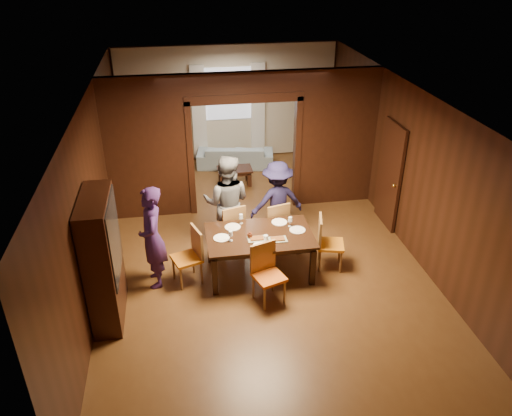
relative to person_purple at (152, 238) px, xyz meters
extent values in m
plane|color=#573418|center=(1.85, 0.80, -0.88)|extent=(9.00, 9.00, 0.00)
cube|color=silver|center=(1.85, 0.80, 2.02)|extent=(5.50, 9.00, 0.02)
cube|color=black|center=(1.85, 5.30, 0.57)|extent=(5.50, 0.02, 2.90)
cube|color=black|center=(-0.90, 0.80, 0.57)|extent=(0.02, 9.00, 2.90)
cube|color=black|center=(4.60, 0.80, 0.57)|extent=(0.02, 9.00, 2.90)
cube|color=black|center=(-0.08, 2.40, 0.32)|extent=(1.65, 0.15, 2.40)
cube|color=black|center=(3.77, 2.40, 0.32)|extent=(1.65, 0.15, 2.40)
cube|color=black|center=(1.85, 2.40, 1.77)|extent=(5.50, 0.15, 0.50)
cube|color=beige|center=(1.85, 5.27, 0.57)|extent=(5.40, 0.04, 2.85)
imported|color=#3A1D57|center=(0.00, 0.00, 0.00)|extent=(0.47, 0.67, 1.76)
imported|color=#5B5E63|center=(1.31, 0.95, 0.03)|extent=(1.03, 0.90, 1.81)
imported|color=#181536|center=(2.26, 1.07, -0.09)|extent=(1.09, 0.73, 1.58)
imported|color=#92ADC0|center=(1.92, 4.65, -0.60)|extent=(1.99, 1.04, 0.55)
imported|color=black|center=(1.86, 0.07, -0.08)|extent=(0.28, 0.28, 0.07)
cube|color=black|center=(1.75, 0.00, -0.50)|extent=(1.77, 1.10, 0.76)
cube|color=black|center=(1.77, 3.58, -0.68)|extent=(0.80, 0.50, 0.40)
cube|color=black|center=(-0.68, -0.70, 0.12)|extent=(0.40, 1.20, 2.00)
cube|color=black|center=(4.55, 1.30, 0.17)|extent=(0.06, 0.90, 2.10)
cube|color=silver|center=(1.85, 5.24, 0.82)|extent=(1.20, 0.03, 1.30)
cube|color=white|center=(1.10, 5.20, 0.37)|extent=(0.35, 0.06, 2.40)
cube|color=white|center=(2.60, 5.20, 0.37)|extent=(0.35, 0.06, 2.40)
cylinder|color=white|center=(1.11, -0.01, -0.11)|extent=(0.27, 0.27, 0.01)
cylinder|color=silver|center=(1.33, 0.31, -0.11)|extent=(0.27, 0.27, 0.01)
cylinder|color=white|center=(2.15, 0.35, -0.11)|extent=(0.27, 0.27, 0.01)
cylinder|color=silver|center=(2.40, 0.04, -0.11)|extent=(0.27, 0.27, 0.01)
cylinder|color=white|center=(1.71, -0.35, -0.11)|extent=(0.27, 0.27, 0.01)
cube|color=gray|center=(1.68, -0.14, -0.10)|extent=(0.30, 0.20, 0.04)
cube|color=gray|center=(2.01, -0.22, -0.10)|extent=(0.30, 0.20, 0.04)
cylinder|color=white|center=(1.80, -0.26, -0.05)|extent=(0.07, 0.07, 0.14)
camera|label=1|loc=(0.53, -6.98, 4.22)|focal=35.00mm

